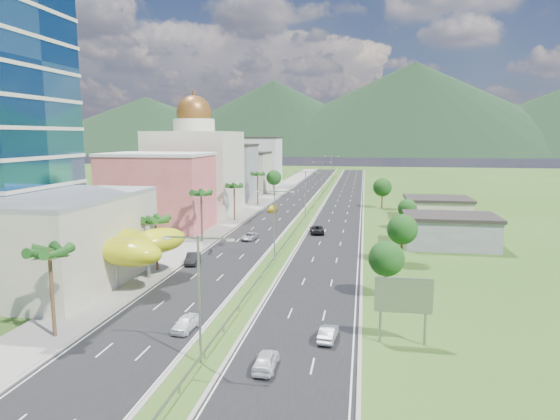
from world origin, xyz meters
The scene contains 39 objects.
ground centered at (0.00, 0.00, 0.00)m, with size 500.00×500.00×0.00m, color #2D5119.
road_left centered at (-7.50, 90.00, 0.02)m, with size 11.00×260.00×0.04m, color black.
road_right centered at (7.50, 90.00, 0.02)m, with size 11.00×260.00×0.04m, color black.
sidewalk_left centered at (-17.00, 90.00, 0.06)m, with size 7.00×260.00×0.12m, color gray.
median_guardrail centered at (0.00, 71.99, 0.62)m, with size 0.10×216.06×0.76m.
streetlight_median_a centered at (0.00, -25.00, 6.75)m, with size 6.04×0.25×11.00m.
streetlight_median_b centered at (0.00, 10.00, 6.75)m, with size 6.04×0.25×11.00m.
streetlight_median_c centered at (0.00, 50.00, 6.75)m, with size 6.04×0.25×11.00m.
streetlight_median_d centered at (0.00, 95.00, 6.75)m, with size 6.04×0.25×11.00m.
streetlight_median_e centered at (0.00, 140.00, 6.75)m, with size 6.04×0.25×11.00m.
mall_podium centered at (-32.00, -6.00, 5.50)m, with size 30.00×24.00×11.00m, color #AAA28C.
lime_canopy centered at (-20.00, -4.00, 4.99)m, with size 18.00×15.00×7.40m.
pink_shophouse centered at (-28.00, 32.00, 7.50)m, with size 20.00×15.00×15.00m, color #CD5455.
domed_building centered at (-28.00, 55.00, 11.35)m, with size 20.00×20.00×28.70m.
midrise_grey centered at (-27.00, 80.00, 8.00)m, with size 16.00×15.00×16.00m, color slate.
midrise_beige centered at (-27.00, 102.00, 6.50)m, with size 16.00×15.00×13.00m, color #AAA28C.
midrise_white centered at (-27.00, 125.00, 9.00)m, with size 16.00×15.00×18.00m, color silver.
billboard centered at (17.00, -18.00, 4.42)m, with size 5.20×0.35×6.20m.
shed_near centered at (28.00, 25.00, 2.50)m, with size 15.00×10.00×5.00m, color slate.
shed_far centered at (30.00, 55.00, 2.20)m, with size 14.00×12.00×4.40m, color #AAA28C.
palm_tree_a centered at (-15.50, -22.00, 8.02)m, with size 3.60×3.60×9.10m.
palm_tree_b centered at (-15.50, 2.00, 7.06)m, with size 3.60×3.60×8.10m.
palm_tree_c centered at (-15.50, 22.00, 8.50)m, with size 3.60×3.60×9.60m.
palm_tree_d centered at (-15.50, 45.00, 7.54)m, with size 3.60×3.60×8.60m.
palm_tree_e centered at (-15.50, 70.00, 8.31)m, with size 3.60×3.60×9.40m.
leafy_tree_lfar centered at (-15.50, 95.00, 5.58)m, with size 4.90×4.90×8.05m.
leafy_tree_ra centered at (16.00, -5.00, 4.78)m, with size 4.20×4.20×6.90m.
leafy_tree_rb centered at (19.00, 12.00, 5.18)m, with size 4.55×4.55×7.47m.
leafy_tree_rc centered at (22.00, 40.00, 4.37)m, with size 3.85×3.85×6.33m.
leafy_tree_rd centered at (18.00, 70.00, 5.58)m, with size 4.90×4.90×8.05m.
mountain_ridge centered at (60.00, 450.00, 0.00)m, with size 860.00×140.00×90.00m, color black, non-canonical shape.
car_white_near_left centered at (-3.80, -18.30, 0.75)m, with size 1.68×4.19×1.43m, color white.
car_dark_left centered at (-11.82, 6.42, 0.85)m, with size 1.71×4.89×1.61m, color black.
car_silver_mid_left centered at (-7.29, 24.63, 0.68)m, with size 2.11×4.57×1.27m, color #A7A8AF.
car_yellow_far_left centered at (-9.39, 59.45, 0.78)m, with size 2.07×5.10×1.48m, color gold.
car_white_near_right centered at (5.61, -25.14, 0.78)m, with size 1.74×4.33×1.48m, color white.
car_silver_right centered at (10.22, -18.41, 0.71)m, with size 1.43×4.09×1.35m, color #ABACB3.
car_dark_far_right centered at (4.33, 32.82, 0.82)m, with size 2.59×5.62×1.56m, color black.
motorcycle centered at (-10.99, 12.63, 0.68)m, with size 0.60×1.99×1.27m, color black.
Camera 1 is at (13.18, -62.97, 19.01)m, focal length 32.00 mm.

